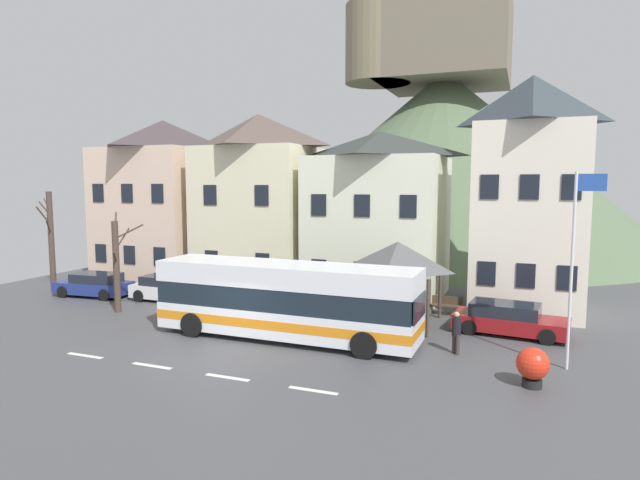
{
  "coord_description": "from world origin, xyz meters",
  "views": [
    {
      "loc": [
        10.3,
        -15.99,
        6.28
      ],
      "look_at": [
        1.77,
        5.92,
        3.74
      ],
      "focal_mm": 29.64,
      "sensor_mm": 36.0,
      "label": 1
    }
  ],
  "objects_px": {
    "townhouse_02": "(379,215)",
    "hilltop_castle": "(442,155)",
    "bare_tree_01": "(117,264)",
    "townhouse_03": "(529,195)",
    "parked_car_01": "(509,319)",
    "bus_shelter": "(398,257)",
    "flagpole": "(575,256)",
    "townhouse_01": "(259,203)",
    "parked_car_00": "(169,289)",
    "transit_bus": "(285,301)",
    "townhouse_00": "(165,201)",
    "pedestrian_00": "(420,317)",
    "bare_tree_00": "(51,240)",
    "parked_car_02": "(95,285)",
    "public_bench": "(445,305)",
    "pedestrian_01": "(456,331)",
    "harbour_buoy": "(533,365)"
  },
  "relations": [
    {
      "from": "townhouse_02",
      "to": "pedestrian_00",
      "type": "relative_size",
      "value": 5.81
    },
    {
      "from": "parked_car_00",
      "to": "parked_car_01",
      "type": "bearing_deg",
      "value": 0.58
    },
    {
      "from": "hilltop_castle",
      "to": "bus_shelter",
      "type": "relative_size",
      "value": 10.8
    },
    {
      "from": "townhouse_00",
      "to": "flagpole",
      "type": "xyz_separation_m",
      "value": [
        23.53,
        -9.27,
        -1.27
      ]
    },
    {
      "from": "harbour_buoy",
      "to": "bare_tree_00",
      "type": "relative_size",
      "value": 0.21
    },
    {
      "from": "public_bench",
      "to": "bare_tree_01",
      "type": "relative_size",
      "value": 0.33
    },
    {
      "from": "flagpole",
      "to": "bare_tree_01",
      "type": "bearing_deg",
      "value": 177.61
    },
    {
      "from": "townhouse_00",
      "to": "parked_car_01",
      "type": "distance_m",
      "value": 22.63
    },
    {
      "from": "hilltop_castle",
      "to": "bare_tree_00",
      "type": "bearing_deg",
      "value": -121.6
    },
    {
      "from": "townhouse_02",
      "to": "harbour_buoy",
      "type": "height_order",
      "value": "townhouse_02"
    },
    {
      "from": "transit_bus",
      "to": "bus_shelter",
      "type": "relative_size",
      "value": 2.94
    },
    {
      "from": "public_bench",
      "to": "bus_shelter",
      "type": "bearing_deg",
      "value": -127.13
    },
    {
      "from": "townhouse_02",
      "to": "townhouse_03",
      "type": "distance_m",
      "value": 7.74
    },
    {
      "from": "bus_shelter",
      "to": "parked_car_01",
      "type": "bearing_deg",
      "value": -0.06
    },
    {
      "from": "townhouse_01",
      "to": "townhouse_02",
      "type": "height_order",
      "value": "townhouse_01"
    },
    {
      "from": "bus_shelter",
      "to": "public_bench",
      "type": "xyz_separation_m",
      "value": [
        1.8,
        2.38,
        -2.56
      ]
    },
    {
      "from": "townhouse_02",
      "to": "flagpole",
      "type": "bearing_deg",
      "value": -44.95
    },
    {
      "from": "public_bench",
      "to": "flagpole",
      "type": "height_order",
      "value": "flagpole"
    },
    {
      "from": "parked_car_01",
      "to": "harbour_buoy",
      "type": "bearing_deg",
      "value": -75.09
    },
    {
      "from": "townhouse_02",
      "to": "pedestrian_00",
      "type": "bearing_deg",
      "value": -63.07
    },
    {
      "from": "bus_shelter",
      "to": "flagpole",
      "type": "xyz_separation_m",
      "value": [
        6.8,
        -3.7,
        0.85
      ]
    },
    {
      "from": "parked_car_02",
      "to": "bare_tree_00",
      "type": "xyz_separation_m",
      "value": [
        -3.33,
        0.22,
        2.36
      ]
    },
    {
      "from": "public_bench",
      "to": "flagpole",
      "type": "xyz_separation_m",
      "value": [
        5.0,
        -6.08,
        3.4
      ]
    },
    {
      "from": "townhouse_03",
      "to": "transit_bus",
      "type": "relative_size",
      "value": 1.05
    },
    {
      "from": "townhouse_02",
      "to": "townhouse_03",
      "type": "height_order",
      "value": "townhouse_03"
    },
    {
      "from": "parked_car_01",
      "to": "bare_tree_01",
      "type": "distance_m",
      "value": 18.23
    },
    {
      "from": "pedestrian_00",
      "to": "pedestrian_01",
      "type": "relative_size",
      "value": 0.99
    },
    {
      "from": "townhouse_01",
      "to": "flagpole",
      "type": "relative_size",
      "value": 1.54
    },
    {
      "from": "bus_shelter",
      "to": "harbour_buoy",
      "type": "bearing_deg",
      "value": -46.14
    },
    {
      "from": "townhouse_02",
      "to": "hilltop_castle",
      "type": "height_order",
      "value": "hilltop_castle"
    },
    {
      "from": "pedestrian_01",
      "to": "harbour_buoy",
      "type": "bearing_deg",
      "value": -42.86
    },
    {
      "from": "parked_car_01",
      "to": "hilltop_castle",
      "type": "bearing_deg",
      "value": 110.27
    },
    {
      "from": "flagpole",
      "to": "townhouse_01",
      "type": "bearing_deg",
      "value": 152.29
    },
    {
      "from": "transit_bus",
      "to": "flagpole",
      "type": "distance_m",
      "value": 10.71
    },
    {
      "from": "transit_bus",
      "to": "parked_car_00",
      "type": "relative_size",
      "value": 2.66
    },
    {
      "from": "parked_car_00",
      "to": "parked_car_02",
      "type": "xyz_separation_m",
      "value": [
        -4.56,
        -0.53,
        -0.02
      ]
    },
    {
      "from": "townhouse_00",
      "to": "pedestrian_00",
      "type": "distance_m",
      "value": 20.08
    },
    {
      "from": "townhouse_03",
      "to": "bare_tree_00",
      "type": "xyz_separation_m",
      "value": [
        -25.67,
        -4.91,
        -2.69
      ]
    },
    {
      "from": "bus_shelter",
      "to": "bare_tree_00",
      "type": "distance_m",
      "value": 20.34
    },
    {
      "from": "pedestrian_00",
      "to": "flagpole",
      "type": "relative_size",
      "value": 0.24
    },
    {
      "from": "pedestrian_00",
      "to": "pedestrian_01",
      "type": "xyz_separation_m",
      "value": [
        1.6,
        -1.51,
        -0.03
      ]
    },
    {
      "from": "bare_tree_01",
      "to": "parked_car_02",
      "type": "bearing_deg",
      "value": 147.73
    },
    {
      "from": "parked_car_00",
      "to": "pedestrian_00",
      "type": "bearing_deg",
      "value": -7.33
    },
    {
      "from": "hilltop_castle",
      "to": "bare_tree_01",
      "type": "xyz_separation_m",
      "value": [
        -10.79,
        -31.78,
        -6.55
      ]
    },
    {
      "from": "bus_shelter",
      "to": "bare_tree_00",
      "type": "xyz_separation_m",
      "value": [
        -20.33,
        -0.24,
        -0.03
      ]
    },
    {
      "from": "pedestrian_01",
      "to": "flagpole",
      "type": "height_order",
      "value": "flagpole"
    },
    {
      "from": "transit_bus",
      "to": "flagpole",
      "type": "xyz_separation_m",
      "value": [
        10.45,
        0.26,
        2.33
      ]
    },
    {
      "from": "hilltop_castle",
      "to": "pedestrian_00",
      "type": "relative_size",
      "value": 25.57
    },
    {
      "from": "bus_shelter",
      "to": "parked_car_00",
      "type": "xyz_separation_m",
      "value": [
        -12.44,
        0.08,
        -2.37
      ]
    },
    {
      "from": "parked_car_00",
      "to": "harbour_buoy",
      "type": "bearing_deg",
      "value": -17.27
    }
  ]
}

